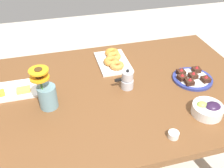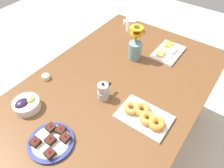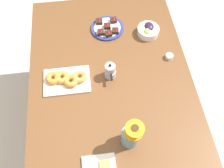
% 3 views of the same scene
% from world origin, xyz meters
% --- Properties ---
extents(ground_plane, '(6.00, 6.00, 0.00)m').
position_xyz_m(ground_plane, '(0.00, 0.00, 0.00)').
color(ground_plane, beige).
extents(dining_table, '(1.60, 1.00, 0.74)m').
position_xyz_m(dining_table, '(0.00, 0.00, 0.65)').
color(dining_table, brown).
rests_on(dining_table, ground_plane).
extents(coffee_mug, '(0.13, 0.09, 0.10)m').
position_xyz_m(coffee_mug, '(0.64, 0.26, 0.79)').
color(coffee_mug, white).
rests_on(coffee_mug, dining_table).
extents(grape_bowl, '(0.15, 0.15, 0.07)m').
position_xyz_m(grape_bowl, '(-0.40, 0.30, 0.77)').
color(grape_bowl, white).
rests_on(grape_bowl, dining_table).
extents(cheese_platter, '(0.26, 0.17, 0.03)m').
position_xyz_m(cheese_platter, '(0.53, -0.12, 0.75)').
color(cheese_platter, white).
rests_on(cheese_platter, dining_table).
extents(croissant_platter, '(0.19, 0.28, 0.05)m').
position_xyz_m(croissant_platter, '(-0.08, -0.27, 0.76)').
color(croissant_platter, white).
rests_on(croissant_platter, dining_table).
extents(jam_cup_honey, '(0.05, 0.05, 0.03)m').
position_xyz_m(jam_cup_honey, '(0.70, 0.36, 0.76)').
color(jam_cup_honey, white).
rests_on(jam_cup_honey, dining_table).
extents(jam_cup_berry, '(0.05, 0.05, 0.03)m').
position_xyz_m(jam_cup_berry, '(-0.17, 0.39, 0.76)').
color(jam_cup_berry, white).
rests_on(jam_cup_berry, dining_table).
extents(dessert_plate, '(0.23, 0.23, 0.05)m').
position_xyz_m(dessert_plate, '(-0.47, 0.03, 0.75)').
color(dessert_plate, navy).
rests_on(dessert_plate, dining_table).
extents(flower_vase, '(0.11, 0.10, 0.23)m').
position_xyz_m(flower_vase, '(0.34, 0.05, 0.82)').
color(flower_vase, '#6B939E').
rests_on(flower_vase, dining_table).
extents(moka_pot, '(0.11, 0.07, 0.12)m').
position_xyz_m(moka_pot, '(-0.09, 0.00, 0.79)').
color(moka_pot, '#B7B7BC').
rests_on(moka_pot, dining_table).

